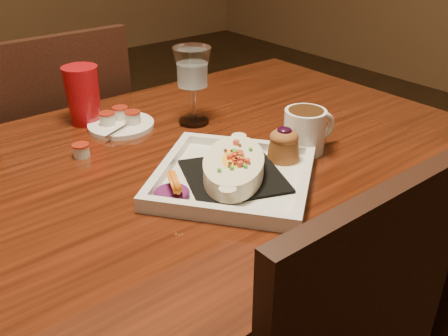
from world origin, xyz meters
TOP-DOWN VIEW (x-y plane):
  - table at (0.00, 0.00)m, footprint 1.50×0.90m
  - chair_far at (-0.00, 0.63)m, footprint 0.42×0.42m
  - plate at (0.08, -0.14)m, footprint 0.41×0.41m
  - coffee_mug at (0.29, -0.13)m, footprint 0.13×0.09m
  - goblet at (0.19, 0.16)m, footprint 0.09×0.09m
  - saucer at (0.03, 0.24)m, footprint 0.16×0.16m
  - creamer_loose at (-0.11, 0.15)m, footprint 0.04×0.04m
  - red_tumbler at (-0.02, 0.32)m, footprint 0.09×0.09m

SIDE VIEW (x-z plane):
  - chair_far at x=0.00m, z-range 0.04..0.97m
  - table at x=0.00m, z-range 0.28..1.03m
  - saucer at x=0.03m, z-range 0.71..0.82m
  - creamer_loose at x=-0.11m, z-range 0.75..0.78m
  - plate at x=0.08m, z-range 0.73..0.82m
  - coffee_mug at x=0.29m, z-range 0.75..0.85m
  - red_tumbler at x=-0.02m, z-range 0.75..0.89m
  - goblet at x=0.19m, z-range 0.79..0.98m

